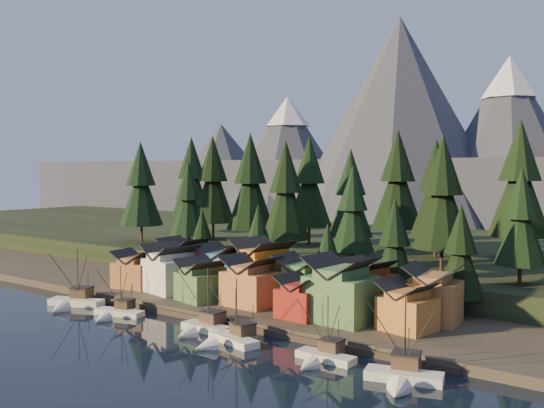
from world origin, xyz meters
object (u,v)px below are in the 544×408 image
Objects in this scene: boat_1 at (115,307)px; boat_3 at (202,318)px; house_back_1 at (222,267)px; boat_6 at (403,365)px; house_front_1 at (171,267)px; house_front_0 at (135,268)px; boat_5 at (322,349)px; house_back_0 at (182,258)px; boat_4 at (228,331)px; boat_0 at (72,295)px.

boat_3 reaches higher than boat_1.
boat_6 is at bearing -28.85° from house_back_1.
house_front_1 is (-21.95, 14.44, 4.22)m from boat_3.
house_front_0 is at bearing 151.35° from boat_6.
boat_3 is 23.28m from boat_5.
house_back_1 is (-37.14, 22.02, 4.57)m from boat_5.
house_back_0 is at bearing 141.98° from boat_6.
boat_1 is 19.34m from house_front_0.
house_front_1 reaches higher than boat_3.
house_back_1 is (8.06, 6.35, -0.05)m from house_front_1.
house_front_1 reaches higher than house_back_0.
house_back_1 is (14.67, -3.52, 0.03)m from house_back_0.
boat_3 is at bearing 176.74° from boat_4.
house_back_0 is at bearing 96.31° from boat_1.
boat_5 is (42.67, 0.21, 0.14)m from boat_1.
boat_1 is 16.77m from house_front_1.
boat_5 is 1.06× the size of house_back_1.
boat_4 is at bearing -39.94° from house_back_0.
boat_1 is at bearing -178.49° from boat_5.
house_front_1 is (10.14, 15.77, 4.27)m from boat_0.
boat_1 is at bearing -73.86° from house_back_0.
boat_4 is 1.01× the size of house_front_1.
house_front_0 is at bearing 158.67° from boat_3.
boat_3 is at bearing 160.83° from boat_6.
house_front_0 is (-54.54, 14.58, 3.65)m from boat_5.
house_front_1 reaches higher than boat_1.
house_front_0 is at bearing -107.36° from house_back_0.
boat_1 is at bearing 163.65° from boat_6.
house_front_1 is (-2.53, 15.88, 4.76)m from boat_1.
house_back_1 is (-49.35, 23.10, 4.19)m from boat_6.
house_back_1 is (-13.89, 20.79, 4.17)m from boat_3.
boat_6 is (27.90, 0.15, 0.24)m from boat_4.
house_back_1 is at bearing 150.56° from boat_5.
house_front_1 reaches higher than house_front_0.
house_back_1 reaches higher than boat_4.
house_back_0 is at bearing 141.37° from boat_3.
boat_1 is 0.95× the size of boat_4.
boat_1 is at bearing -167.39° from boat_4.
boat_6 is at bearing -3.84° from boat_5.
boat_4 is 34.31m from house_front_1.
house_back_0 is 0.99× the size of house_back_1.
boat_6 is 69.46m from house_back_0.
boat_6 is at bearing 15.08° from boat_4.
boat_4 is 1.16× the size of house_back_0.
house_back_1 is (-21.45, 23.26, 4.43)m from boat_4.
boat_0 reaches higher than boat_1.
house_front_1 reaches higher than boat_4.
boat_3 is 26.61m from house_front_1.
boat_5 is 48.06m from house_front_1.
boat_4 is (7.56, -2.46, -0.26)m from boat_3.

